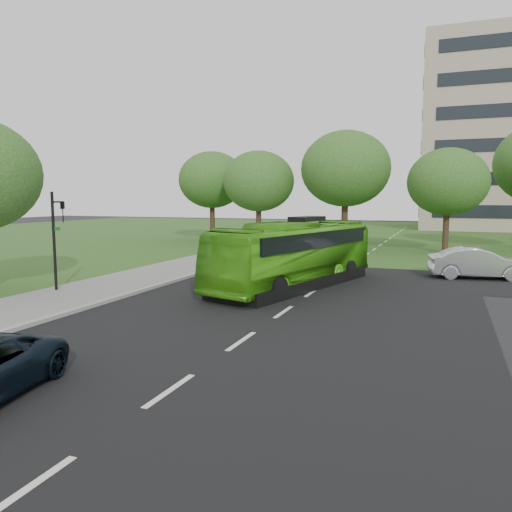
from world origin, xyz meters
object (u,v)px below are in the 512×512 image
Objects in this scene: sedan at (479,263)px; traffic_light at (56,234)px; tree_park_c at (448,182)px; tree_park_b at (346,169)px; tree_park_a at (259,181)px; tree_park_f at (212,180)px; bus at (295,254)px.

sedan is 1.11× the size of traffic_light.
tree_park_c is 1.78× the size of traffic_light.
tree_park_b is 26.41m from traffic_light.
traffic_light is (-0.25, -24.16, -3.00)m from tree_park_a.
tree_park_f reaches higher than bus.
sedan is (23.38, -16.63, -5.11)m from tree_park_f.
tree_park_c is at bearing -11.25° from tree_park_f.
bus is at bearing 25.02° from traffic_light.
sedan is at bearing 50.03° from bus.
tree_park_a is 1.05× the size of tree_park_c.
tree_park_b is at bearing 168.42° from tree_park_c.
traffic_light is at bearing 112.87° from sedan.
tree_park_a is 7.12m from tree_park_f.
tree_park_f is 1.77× the size of sedan.
tree_park_f is at bearing 168.94° from tree_park_b.
traffic_light is (-7.70, -24.95, -3.97)m from tree_park_b.
tree_park_f reaches higher than tree_park_c.
tree_park_a is 0.75× the size of bus.
bus is (-6.53, -18.02, -3.82)m from tree_park_c.
traffic_light is (5.97, -27.63, -3.31)m from tree_park_f.
tree_park_b is at bearing 25.44° from sedan.
traffic_light is (-9.20, -5.29, 1.08)m from bus.
tree_park_f reaches higher than traffic_light.
sedan is 20.68m from traffic_light.
tree_park_c reaches higher than bus.
tree_park_f is 28.46m from traffic_light.
tree_park_f is at bearing 45.19° from sedan.
sedan is (8.21, 5.71, -0.72)m from bus.
traffic_light is at bearing -134.89° from bus.
tree_park_a is 1.86× the size of traffic_light.
tree_park_f is 1.96× the size of traffic_light.
tree_park_a is 0.85× the size of tree_park_b.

